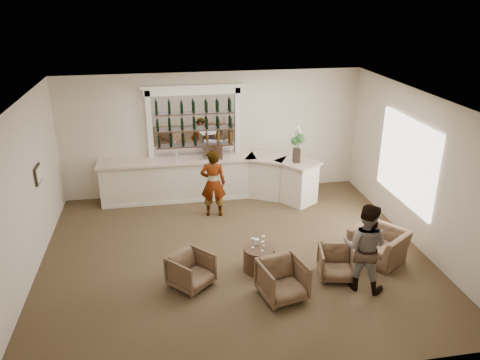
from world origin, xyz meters
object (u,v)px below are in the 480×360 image
at_px(armchair_left, 191,270).
at_px(espresso_machine, 213,150).
at_px(cocktail_table, 259,259).
at_px(guest, 365,247).
at_px(armchair_far, 378,245).
at_px(sommelier, 213,183).
at_px(armchair_center, 282,280).
at_px(armchair_right, 337,263).
at_px(bar_counter, 210,179).
at_px(flower_vase, 297,142).

relative_size(armchair_left, espresso_machine, 1.47).
distance_m(cocktail_table, guest, 2.09).
bearing_deg(armchair_far, armchair_left, -121.59).
xyz_separation_m(cocktail_table, espresso_machine, (-0.45, 3.65, 1.11)).
bearing_deg(sommelier, cocktail_table, 110.90).
bearing_deg(cocktail_table, espresso_machine, 97.03).
bearing_deg(armchair_far, armchair_center, -103.75).
xyz_separation_m(guest, armchair_center, (-1.55, -0.05, -0.50)).
bearing_deg(armchair_far, guest, -76.18).
bearing_deg(armchair_center, espresso_machine, 85.52).
xyz_separation_m(armchair_right, espresso_machine, (-1.88, 4.16, 1.04)).
xyz_separation_m(cocktail_table, sommelier, (-0.59, 2.62, 0.60)).
relative_size(bar_counter, flower_vase, 5.97).
xyz_separation_m(cocktail_table, armchair_left, (-1.38, -0.31, 0.08)).
distance_m(sommelier, flower_vase, 2.36).
bearing_deg(armchair_center, flower_vase, 57.91).
relative_size(bar_counter, armchair_left, 7.88).
height_order(bar_counter, flower_vase, flower_vase).
xyz_separation_m(guest, armchair_right, (-0.34, 0.39, -0.55)).
height_order(bar_counter, armchair_center, bar_counter).
distance_m(bar_counter, armchair_far, 4.78).
xyz_separation_m(armchair_center, flower_vase, (1.37, 3.92, 1.32)).
height_order(cocktail_table, sommelier, sommelier).
xyz_separation_m(cocktail_table, guest, (1.78, -0.91, 0.61)).
bearing_deg(espresso_machine, sommelier, -87.91).
relative_size(bar_counter, espresso_machine, 11.60).
xyz_separation_m(bar_counter, cocktail_table, (0.56, -3.62, -0.32)).
xyz_separation_m(armchair_right, armchair_far, (1.10, 0.49, 0.02)).
bearing_deg(armchair_right, sommelier, 134.67).
height_order(armchair_right, flower_vase, flower_vase).
bearing_deg(armchair_far, espresso_machine, -176.70).
bearing_deg(guest, armchair_left, 22.75).
height_order(armchair_center, flower_vase, flower_vase).
distance_m(armchair_center, armchair_right, 1.28).
relative_size(armchair_left, flower_vase, 0.76).
distance_m(bar_counter, cocktail_table, 3.68).
bearing_deg(armchair_center, armchair_left, 145.26).
bearing_deg(armchair_center, bar_counter, 86.86).
distance_m(cocktail_table, sommelier, 2.75).
bearing_deg(bar_counter, guest, -62.74).
height_order(sommelier, espresso_machine, sommelier).
bearing_deg(sommelier, armchair_right, 131.04).
height_order(armchair_right, armchair_far, armchair_far).
bearing_deg(guest, sommelier, -22.60).
height_order(armchair_left, flower_vase, flower_vase).
distance_m(armchair_left, flower_vase, 4.62).
bearing_deg(armchair_center, armchair_right, 7.17).
distance_m(guest, flower_vase, 3.96).
height_order(guest, armchair_right, guest).
relative_size(guest, armchair_right, 2.48).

